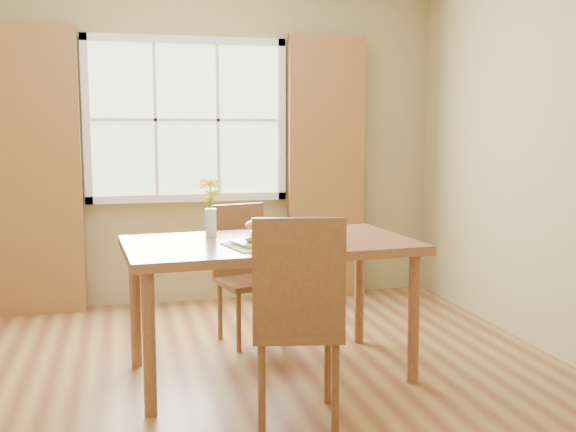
# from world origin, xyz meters

# --- Properties ---
(room) EXTENTS (4.24, 3.84, 2.74)m
(room) POSITION_xyz_m (0.00, 0.00, 1.35)
(room) COLOR olive
(room) RESTS_ON ground
(window) EXTENTS (1.62, 0.06, 1.32)m
(window) POSITION_xyz_m (0.00, 1.87, 1.50)
(window) COLOR #A4C494
(window) RESTS_ON room
(curtain_left) EXTENTS (0.65, 0.08, 2.20)m
(curtain_left) POSITION_xyz_m (-1.15, 1.78, 1.10)
(curtain_left) COLOR #5E2516
(curtain_left) RESTS_ON room
(curtain_right) EXTENTS (0.65, 0.08, 2.20)m
(curtain_right) POSITION_xyz_m (1.15, 1.78, 1.10)
(curtain_right) COLOR #5E2516
(curtain_right) RESTS_ON room
(dining_table) EXTENTS (1.69, 1.03, 0.79)m
(dining_table) POSITION_xyz_m (0.29, 0.08, 0.71)
(dining_table) COLOR #945338
(dining_table) RESTS_ON room
(chair_near) EXTENTS (0.51, 0.51, 1.03)m
(chair_near) POSITION_xyz_m (0.27, -0.63, 0.57)
(chair_near) COLOR brown
(chair_near) RESTS_ON room
(chair_far) EXTENTS (0.47, 0.47, 0.92)m
(chair_far) POSITION_xyz_m (0.27, 0.78, 0.50)
(chair_far) COLOR brown
(chair_far) RESTS_ON room
(placemat) EXTENTS (0.52, 0.43, 0.01)m
(placemat) POSITION_xyz_m (0.25, -0.08, 0.80)
(placemat) COLOR #E8EAC6
(placemat) RESTS_ON dining_table
(plate) EXTENTS (0.29, 0.29, 0.01)m
(plate) POSITION_xyz_m (0.18, -0.07, 0.81)
(plate) COLOR #A7CC33
(plate) RESTS_ON placemat
(croissant_sandwich) EXTENTS (0.20, 0.16, 0.13)m
(croissant_sandwich) POSITION_xyz_m (0.20, -0.08, 0.88)
(croissant_sandwich) COLOR #E1A14C
(croissant_sandwich) RESTS_ON plate
(water_glass) EXTENTS (0.07, 0.07, 0.11)m
(water_glass) POSITION_xyz_m (0.52, 0.01, 0.85)
(water_glass) COLOR silver
(water_glass) RESTS_ON dining_table
(flower_vase) EXTENTS (0.14, 0.14, 0.35)m
(flower_vase) POSITION_xyz_m (-0.02, 0.30, 1.00)
(flower_vase) COLOR silver
(flower_vase) RESTS_ON dining_table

